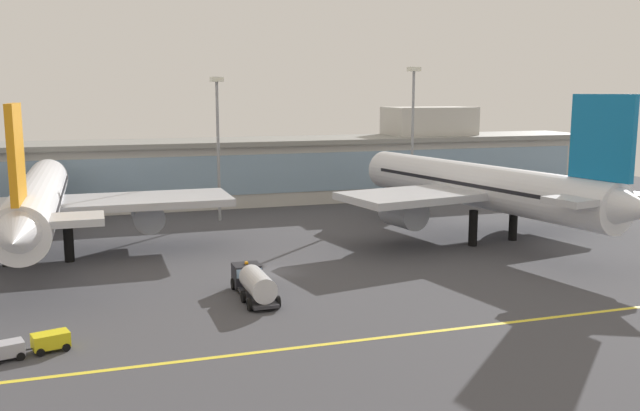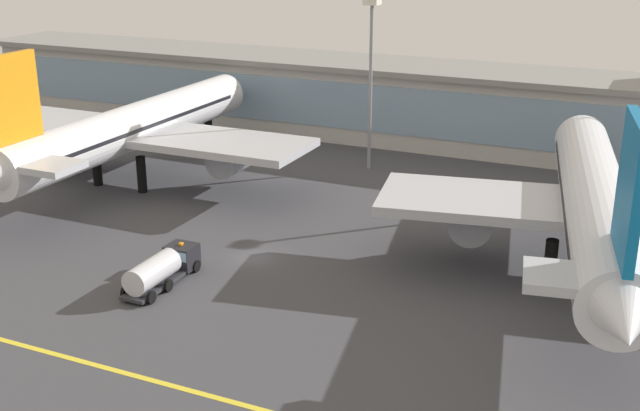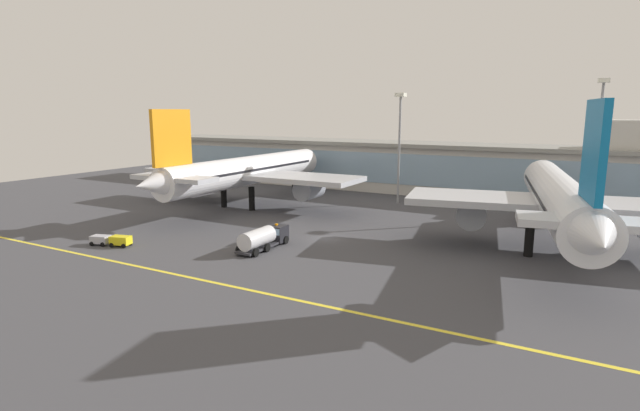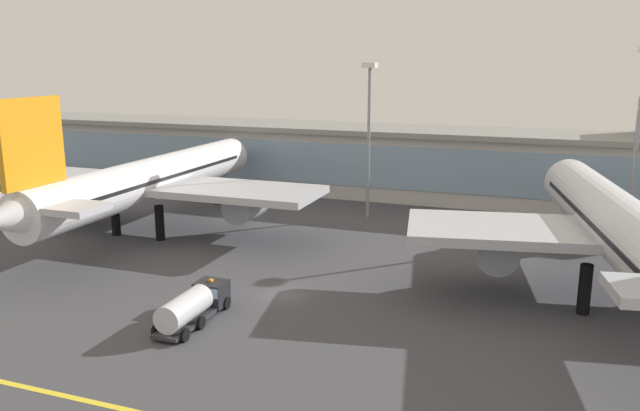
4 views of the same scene
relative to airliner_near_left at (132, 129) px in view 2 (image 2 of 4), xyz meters
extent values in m
plane|color=#424247|center=(24.64, -14.74, -6.61)|extent=(198.45, 198.45, 0.00)
cube|color=yellow|center=(24.64, -36.74, -6.61)|extent=(158.76, 0.50, 0.01)
cube|color=beige|center=(24.64, 32.21, -1.49)|extent=(141.75, 12.00, 10.24)
cube|color=#84A3BC|center=(24.64, 26.16, -0.98)|extent=(136.08, 0.20, 6.55)
cube|color=gray|center=(24.64, 32.21, 4.02)|extent=(144.75, 14.00, 0.80)
cylinder|color=black|center=(-3.24, -3.09, -4.45)|extent=(1.10, 1.10, 4.33)
cylinder|color=black|center=(3.26, -3.07, -4.45)|extent=(1.10, 1.10, 4.33)
cylinder|color=black|center=(-0.05, 16.90, -4.45)|extent=(1.10, 1.10, 4.33)
cylinder|color=silver|center=(0.00, 0.39, 0.15)|extent=(5.55, 43.47, 5.41)
cone|color=silver|center=(-0.07, 23.74, 0.15)|extent=(5.15, 4.89, 5.14)
cube|color=#84A3BC|center=(-0.06, 20.38, 1.10)|extent=(4.07, 3.80, 1.62)
cube|color=black|center=(0.00, 0.39, 0.55)|extent=(5.58, 36.52, 0.43)
cube|color=#B7BAC1|center=(0.00, 0.39, -0.53)|extent=(44.48, 10.57, 0.87)
cylinder|color=#999EA8|center=(-12.45, 1.92, -2.66)|extent=(3.80, 5.66, 3.79)
cylinder|color=#999EA8|center=(12.44, 2.00, -2.66)|extent=(3.80, 5.66, 3.79)
cube|color=orange|center=(0.06, -18.73, 7.18)|extent=(0.67, 7.82, 8.66)
cube|color=#B7BAC1|center=(0.06, -18.73, 0.96)|extent=(14.24, 4.82, 0.69)
cylinder|color=black|center=(51.15, -10.04, -4.36)|extent=(1.10, 1.10, 4.51)
cylinder|color=black|center=(57.79, -8.78, -4.36)|extent=(1.10, 1.10, 4.51)
cylinder|color=black|center=(50.77, 10.16, -4.36)|extent=(1.10, 1.10, 4.51)
cylinder|color=silver|center=(53.83, -6.01, 0.43)|extent=(13.59, 43.59, 5.63)
cone|color=silver|center=(49.49, 16.92, 0.43)|extent=(6.20, 5.98, 5.35)
cone|color=silver|center=(58.22, -29.22, 0.85)|extent=(5.86, 6.98, 4.79)
cube|color=#84A3BC|center=(50.12, 13.56, 1.41)|extent=(4.89, 4.66, 1.69)
cube|color=black|center=(53.83, -6.01, 0.85)|extent=(12.36, 36.80, 0.45)
cube|color=#B7BAC1|center=(53.83, -6.01, -0.28)|extent=(38.78, 17.19, 0.90)
cylinder|color=#999EA8|center=(43.22, -6.43, -2.50)|extent=(4.92, 6.26, 3.94)
cube|color=#0F6BA8|center=(57.37, -24.73, 7.75)|extent=(2.11, 7.78, 9.01)
cube|color=#B7BAC1|center=(57.37, -24.73, 1.27)|extent=(12.68, 6.91, 0.72)
cylinder|color=black|center=(18.85, -19.85, -6.06)|extent=(0.32, 1.10, 1.10)
cylinder|color=black|center=(21.45, -19.81, -6.06)|extent=(0.32, 1.10, 1.10)
cylinder|color=black|center=(18.93, -24.35, -6.06)|extent=(0.32, 1.10, 1.10)
cylinder|color=black|center=(21.53, -24.31, -6.06)|extent=(0.32, 1.10, 1.10)
cylinder|color=black|center=(18.97, -26.87, -6.06)|extent=(0.32, 1.10, 1.10)
cylinder|color=black|center=(21.57, -26.83, -6.06)|extent=(0.32, 1.10, 1.10)
cube|color=#2D2D33|center=(20.22, -24.15, -6.16)|extent=(2.46, 7.60, 0.30)
cube|color=black|center=(20.16, -20.10, -5.21)|extent=(2.64, 2.38, 2.20)
cube|color=#84A3BC|center=(20.16, -20.10, -4.73)|extent=(2.53, 2.47, 0.88)
cylinder|color=silver|center=(20.23, -24.69, -4.86)|extent=(2.39, 5.62, 2.30)
cube|color=orange|center=(20.16, -20.10, -3.99)|extent=(0.30, 0.40, 0.20)
cylinder|color=gray|center=(23.92, 16.93, 3.66)|extent=(0.44, 0.44, 20.54)
cube|color=silver|center=(23.92, 16.93, 14.28)|extent=(1.80, 1.80, 0.70)
camera|label=1|loc=(6.86, -84.24, 12.49)|focal=38.56mm
camera|label=2|loc=(59.69, -76.37, 23.64)|focal=45.45mm
camera|label=3|loc=(57.68, -75.31, 11.20)|focal=28.07mm
camera|label=4|loc=(47.38, -66.24, 15.05)|focal=35.40mm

